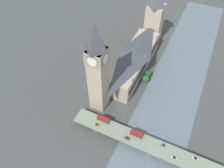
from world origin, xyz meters
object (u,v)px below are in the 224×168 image
(parliament_hall, at_px, (134,60))
(road_bridge, at_px, (152,146))
(clock_tower, at_px, (97,69))
(car_northbound_tail, at_px, (163,145))
(double_decker_bus_mid, at_px, (103,119))
(car_southbound_lead, at_px, (97,125))
(double_decker_bus_lead, at_px, (136,134))
(car_southbound_mid, at_px, (174,158))
(car_northbound_mid, at_px, (195,159))
(car_northbound_lead, at_px, (127,138))
(victoria_tower, at_px, (154,20))

(parliament_hall, xyz_separation_m, road_bridge, (-45.57, 77.00, -7.61))
(clock_tower, bearing_deg, car_northbound_tail, 164.07)
(clock_tower, xyz_separation_m, road_bridge, (-56.01, 21.27, -39.55))
(double_decker_bus_mid, distance_m, car_southbound_lead, 7.11)
(car_southbound_lead, bearing_deg, double_decker_bus_lead, -170.90)
(road_bridge, relative_size, car_southbound_mid, 32.71)
(double_decker_bus_lead, xyz_separation_m, double_decker_bus_mid, (29.34, -1.08, -0.02))
(road_bridge, relative_size, car_northbound_mid, 28.70)
(car_northbound_mid, bearing_deg, car_northbound_tail, 0.13)
(car_northbound_lead, distance_m, car_southbound_lead, 26.78)
(car_northbound_tail, bearing_deg, car_northbound_mid, -179.87)
(victoria_tower, bearing_deg, car_southbound_mid, 114.50)
(car_northbound_tail, bearing_deg, car_southbound_lead, 6.22)
(double_decker_bus_lead, bearing_deg, double_decker_bus_mid, -2.10)
(double_decker_bus_lead, relative_size, car_northbound_lead, 2.47)
(clock_tower, xyz_separation_m, double_decker_bus_lead, (-42.08, 18.78, -35.76))
(parliament_hall, xyz_separation_m, car_northbound_tail, (-52.97, 73.83, -5.65))
(clock_tower, relative_size, car_northbound_lead, 20.56)
(double_decker_bus_lead, height_order, car_northbound_tail, double_decker_bus_lead)
(clock_tower, xyz_separation_m, car_northbound_lead, (-36.66, 24.21, -37.67))
(victoria_tower, height_order, car_southbound_lead, victoria_tower)
(victoria_tower, relative_size, road_bridge, 0.42)
(parliament_hall, height_order, car_northbound_mid, parliament_hall)
(parliament_hall, distance_m, car_southbound_mid, 101.69)
(car_northbound_mid, relative_size, car_southbound_lead, 0.98)
(double_decker_bus_mid, bearing_deg, car_southbound_mid, 174.02)
(double_decker_bus_lead, xyz_separation_m, car_northbound_mid, (-45.10, -0.73, -1.90))
(car_southbound_mid, bearing_deg, road_bridge, -9.12)
(car_southbound_mid, bearing_deg, car_northbound_lead, 0.27)
(parliament_hall, bearing_deg, clock_tower, 79.38)
(victoria_tower, distance_m, car_southbound_mid, 152.78)
(road_bridge, bearing_deg, parliament_hall, -59.38)
(victoria_tower, distance_m, car_northbound_lead, 141.87)
(clock_tower, xyz_separation_m, car_southbound_mid, (-73.26, 24.04, -37.69))
(parliament_hall, relative_size, car_northbound_mid, 19.70)
(clock_tower, relative_size, car_northbound_tail, 21.40)
(car_northbound_lead, height_order, car_northbound_mid, car_northbound_mid)
(road_bridge, xyz_separation_m, car_northbound_lead, (19.35, 2.94, 1.89))
(clock_tower, height_order, car_northbound_mid, clock_tower)
(parliament_hall, height_order, car_northbound_lead, parliament_hall)
(road_bridge, bearing_deg, victoria_tower, -71.35)
(car_northbound_lead, height_order, car_southbound_lead, car_southbound_lead)
(car_northbound_lead, bearing_deg, clock_tower, -33.44)
(double_decker_bus_lead, height_order, car_southbound_lead, double_decker_bus_lead)
(car_northbound_lead, relative_size, car_northbound_mid, 0.89)
(car_northbound_tail, bearing_deg, double_decker_bus_lead, 1.82)
(road_bridge, distance_m, car_northbound_tail, 8.29)
(victoria_tower, height_order, car_northbound_tail, victoria_tower)
(double_decker_bus_mid, distance_m, car_northbound_mid, 74.47)
(road_bridge, distance_m, car_southbound_lead, 46.25)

